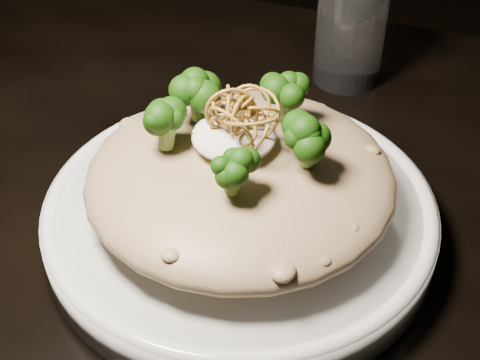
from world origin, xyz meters
name	(u,v)px	position (x,y,z in m)	size (l,w,h in m)	color
table	(321,294)	(0.00, 0.00, 0.67)	(1.10, 0.80, 0.75)	black
plate	(240,216)	(-0.07, -0.03, 0.77)	(0.32, 0.32, 0.03)	silver
risotto	(240,176)	(-0.07, -0.03, 0.81)	(0.24, 0.24, 0.05)	brown
broccoli	(243,114)	(-0.07, -0.02, 0.86)	(0.15, 0.15, 0.05)	black
cheese	(234,136)	(-0.08, -0.03, 0.85)	(0.06, 0.06, 0.02)	white
shallots	(243,103)	(-0.07, -0.02, 0.88)	(0.07, 0.07, 0.04)	brown
drinking_glass	(351,25)	(-0.05, 0.24, 0.82)	(0.07, 0.07, 0.13)	white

